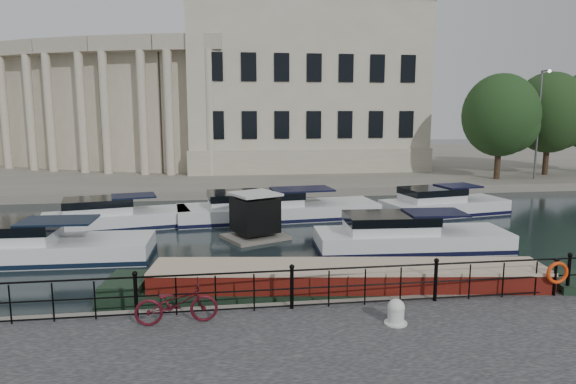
% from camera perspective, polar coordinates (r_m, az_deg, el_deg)
% --- Properties ---
extents(ground_plane, '(160.00, 160.00, 0.00)m').
position_cam_1_polar(ground_plane, '(16.26, -0.77, -11.67)').
color(ground_plane, black).
rests_on(ground_plane, ground).
extents(far_bank, '(120.00, 42.00, 0.55)m').
position_cam_1_polar(far_bank, '(54.38, -6.02, 3.31)').
color(far_bank, '#6B665B').
rests_on(far_bank, ground_plane).
extents(railing, '(24.14, 0.14, 1.22)m').
position_cam_1_polar(railing, '(13.75, 0.43, -10.30)').
color(railing, black).
rests_on(railing, near_quay).
extents(civic_building, '(53.55, 31.84, 16.85)m').
position_cam_1_polar(civic_building, '(49.80, -7.13, 10.55)').
color(civic_building, '#ADA38C').
rests_on(civic_building, far_bank).
extents(bicycle, '(2.06, 0.85, 1.06)m').
position_cam_1_polar(bicycle, '(13.19, -12.29, -11.96)').
color(bicycle, '#430C15').
rests_on(bicycle, near_quay).
extents(mooring_bollard, '(0.57, 0.57, 0.64)m').
position_cam_1_polar(mooring_bollard, '(13.23, 11.91, -12.94)').
color(mooring_bollard, silver).
rests_on(mooring_bollard, near_quay).
extents(life_ring_post, '(0.66, 0.18, 1.07)m').
position_cam_1_polar(life_ring_post, '(16.46, 27.72, -8.00)').
color(life_ring_post, black).
rests_on(life_ring_post, near_quay).
extents(narrowboat, '(14.74, 3.89, 1.54)m').
position_cam_1_polar(narrowboat, '(15.81, 6.63, -10.94)').
color(narrowboat, black).
rests_on(narrowboat, ground_plane).
extents(harbour_hut, '(3.25, 3.04, 2.16)m').
position_cam_1_polar(harbour_hut, '(23.14, -3.69, -2.89)').
color(harbour_hut, '#6B665B').
rests_on(harbour_hut, ground_plane).
extents(cabin_cruisers, '(28.08, 10.25, 1.99)m').
position_cam_1_polar(cabin_cruisers, '(24.52, -3.27, -3.60)').
color(cabin_cruisers, silver).
rests_on(cabin_cruisers, ground_plane).
extents(trees, '(15.82, 8.80, 8.54)m').
position_cam_1_polar(trees, '(46.25, 27.59, 7.60)').
color(trees, black).
rests_on(trees, far_bank).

